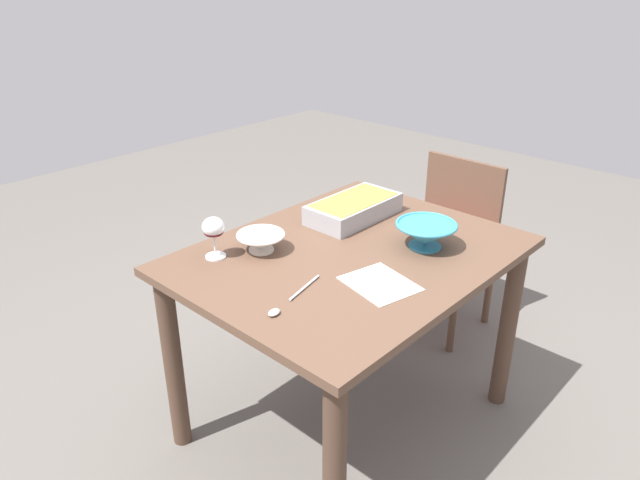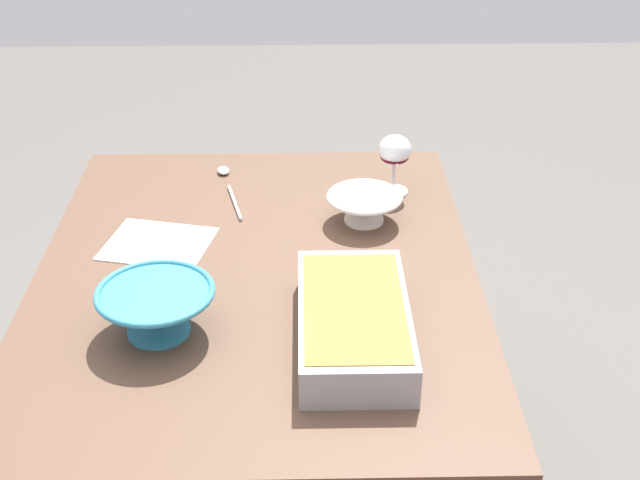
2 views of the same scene
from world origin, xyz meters
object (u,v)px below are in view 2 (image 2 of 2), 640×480
mixing_bowl (157,309)px  napkin (158,244)px  small_bowl (364,206)px  casserole_dish (354,321)px  dining_table (258,321)px  serving_spoon (227,182)px  wine_glass (395,153)px

mixing_bowl → napkin: 0.34m
small_bowl → casserole_dish: bearing=173.9°
casserole_dish → small_bowl: casserole_dish is taller
dining_table → serving_spoon: bearing=12.2°
casserole_dish → mixing_bowl: (0.03, 0.37, 0.01)m
dining_table → serving_spoon: serving_spoon is taller
serving_spoon → napkin: (-0.30, 0.13, -0.01)m
casserole_dish → serving_spoon: bearing=23.2°
napkin → serving_spoon: bearing=-24.4°
dining_table → casserole_dish: 0.36m
casserole_dish → mixing_bowl: size_ratio=1.76×
dining_table → wine_glass: wine_glass is taller
mixing_bowl → small_bowl: mixing_bowl is taller
casserole_dish → mixing_bowl: bearing=84.9°
casserole_dish → small_bowl: 0.46m
dining_table → wine_glass: 0.54m
mixing_bowl → wine_glass: bearing=-41.1°
mixing_bowl → serving_spoon: bearing=-7.8°
casserole_dish → serving_spoon: 0.72m
small_bowl → napkin: small_bowl is taller
dining_table → small_bowl: small_bowl is taller
mixing_bowl → serving_spoon: mixing_bowl is taller
dining_table → mixing_bowl: bearing=140.8°
dining_table → mixing_bowl: (-0.21, 0.18, 0.18)m
casserole_dish → serving_spoon: size_ratio=1.39×
napkin → small_bowl: bearing=-78.1°
casserole_dish → serving_spoon: casserole_dish is taller
wine_glass → small_bowl: (-0.14, 0.08, -0.07)m
dining_table → casserole_dish: casserole_dish is taller
wine_glass → napkin: 0.61m
serving_spoon → napkin: bearing=155.6°
wine_glass → serving_spoon: 0.43m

